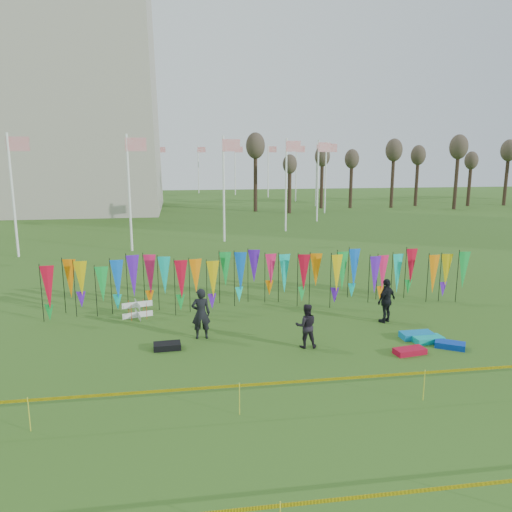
{
  "coord_description": "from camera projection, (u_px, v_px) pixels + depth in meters",
  "views": [
    {
      "loc": [
        -3.37,
        -14.31,
        6.71
      ],
      "look_at": [
        -0.25,
        6.0,
        2.47
      ],
      "focal_mm": 35.0,
      "sensor_mm": 36.0,
      "label": 1
    }
  ],
  "objects": [
    {
      "name": "ground",
      "position": [
        293.0,
        370.0,
        15.71
      ],
      "size": [
        160.0,
        160.0,
        0.0
      ],
      "primitive_type": "plane",
      "color": "#315518",
      "rests_on": "ground"
    },
    {
      "name": "flagpole_ring",
      "position": [
        88.0,
        176.0,
        59.28
      ],
      "size": [
        57.4,
        56.16,
        8.0
      ],
      "color": "white",
      "rests_on": "ground"
    },
    {
      "name": "banner_row",
      "position": [
        265.0,
        275.0,
        22.06
      ],
      "size": [
        18.64,
        0.64,
        2.31
      ],
      "color": "black",
      "rests_on": "ground"
    },
    {
      "name": "caution_tape_near",
      "position": [
        305.0,
        382.0,
        13.16
      ],
      "size": [
        26.0,
        0.02,
        0.9
      ],
      "color": "#FFE005",
      "rests_on": "ground"
    },
    {
      "name": "caution_tape_far",
      "position": [
        370.0,
        498.0,
        8.75
      ],
      "size": [
        26.0,
        0.02,
        0.9
      ],
      "color": "#FFE005",
      "rests_on": "ground"
    },
    {
      "name": "tree_line",
      "position": [
        466.0,
        158.0,
        61.82
      ],
      "size": [
        53.92,
        1.92,
        7.84
      ],
      "color": "#3D2A1E",
      "rests_on": "ground"
    },
    {
      "name": "box_kite",
      "position": [
        138.0,
        310.0,
        20.67
      ],
      "size": [
        0.64,
        0.64,
        0.71
      ],
      "rotation": [
        0.0,
        0.0,
        0.26
      ],
      "color": "red",
      "rests_on": "ground"
    },
    {
      "name": "person_left",
      "position": [
        201.0,
        314.0,
        18.27
      ],
      "size": [
        0.7,
        0.52,
        1.9
      ],
      "primitive_type": "imported",
      "rotation": [
        0.0,
        0.0,
        3.16
      ],
      "color": "black",
      "rests_on": "ground"
    },
    {
      "name": "person_mid",
      "position": [
        306.0,
        326.0,
        17.45
      ],
      "size": [
        0.81,
        0.55,
        1.58
      ],
      "primitive_type": "imported",
      "rotation": [
        0.0,
        0.0,
        3.03
      ],
      "color": "black",
      "rests_on": "ground"
    },
    {
      "name": "person_right",
      "position": [
        386.0,
        301.0,
        20.05
      ],
      "size": [
        1.21,
        1.07,
        1.8
      ],
      "primitive_type": "imported",
      "rotation": [
        0.0,
        0.0,
        3.7
      ],
      "color": "black",
      "rests_on": "ground"
    },
    {
      "name": "kite_bag_turquoise",
      "position": [
        428.0,
        339.0,
        18.04
      ],
      "size": [
        1.12,
        0.64,
        0.21
      ],
      "primitive_type": "cube",
      "rotation": [
        0.0,
        0.0,
        0.11
      ],
      "color": "#0BB1AA",
      "rests_on": "ground"
    },
    {
      "name": "kite_bag_blue",
      "position": [
        450.0,
        345.0,
        17.52
      ],
      "size": [
        1.13,
        0.98,
        0.21
      ],
      "primitive_type": "cube",
      "rotation": [
        0.0,
        0.0,
        -0.56
      ],
      "color": "#0B39B7",
      "rests_on": "ground"
    },
    {
      "name": "kite_bag_red",
      "position": [
        410.0,
        351.0,
        16.99
      ],
      "size": [
        1.14,
        0.66,
        0.2
      ],
      "primitive_type": "cube",
      "rotation": [
        0.0,
        0.0,
        0.16
      ],
      "color": "#B50C28",
      "rests_on": "ground"
    },
    {
      "name": "kite_bag_black",
      "position": [
        167.0,
        346.0,
        17.41
      ],
      "size": [
        0.97,
        0.6,
        0.22
      ],
      "primitive_type": "cube",
      "rotation": [
        0.0,
        0.0,
        0.06
      ],
      "color": "black",
      "rests_on": "ground"
    },
    {
      "name": "kite_bag_teal",
      "position": [
        417.0,
        335.0,
        18.44
      ],
      "size": [
        1.2,
        0.59,
        0.23
      ],
      "primitive_type": "cube",
      "rotation": [
        0.0,
        0.0,
        0.02
      ],
      "color": "#0E7DC4",
      "rests_on": "ground"
    }
  ]
}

